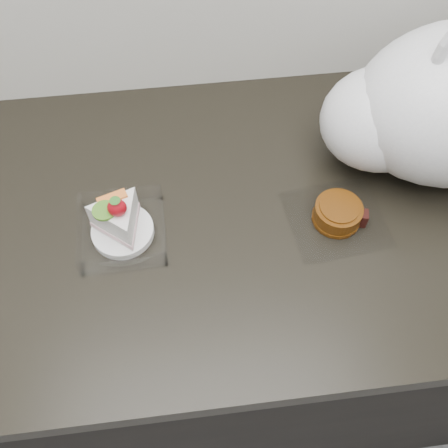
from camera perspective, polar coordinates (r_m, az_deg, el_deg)
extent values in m
cube|color=black|center=(1.25, -2.51, -10.86)|extent=(2.00, 0.60, 0.86)
cube|color=black|center=(0.85, -3.63, 0.66)|extent=(2.04, 0.64, 0.04)
cube|color=white|center=(0.82, -11.39, -1.14)|extent=(0.14, 0.14, 0.00)
cylinder|color=white|center=(0.82, -11.49, -0.82)|extent=(0.10, 0.10, 0.01)
ellipsoid|color=red|center=(0.75, -12.13, 1.83)|extent=(0.03, 0.02, 0.03)
cone|color=#2D7223|center=(0.74, -12.33, 2.48)|extent=(0.02, 0.02, 0.01)
cylinder|color=#52922A|center=(0.76, -13.54, 1.50)|extent=(0.04, 0.04, 0.00)
cube|color=orange|center=(0.77, -12.69, 2.95)|extent=(0.05, 0.03, 0.00)
cube|color=white|center=(0.85, 12.63, 0.55)|extent=(0.17, 0.16, 0.00)
cylinder|color=#5D2F0B|center=(0.83, 12.85, 1.20)|extent=(0.10, 0.10, 0.03)
cylinder|color=#5D2F0B|center=(0.84, 12.69, 0.72)|extent=(0.10, 0.10, 0.01)
cylinder|color=#5D2F0B|center=(0.82, 13.08, 1.91)|extent=(0.08, 0.08, 0.00)
cube|color=black|center=(0.84, 15.30, 0.67)|extent=(0.03, 0.02, 0.03)
ellipsoid|color=white|center=(0.87, 17.55, 11.36)|extent=(0.22, 0.20, 0.17)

